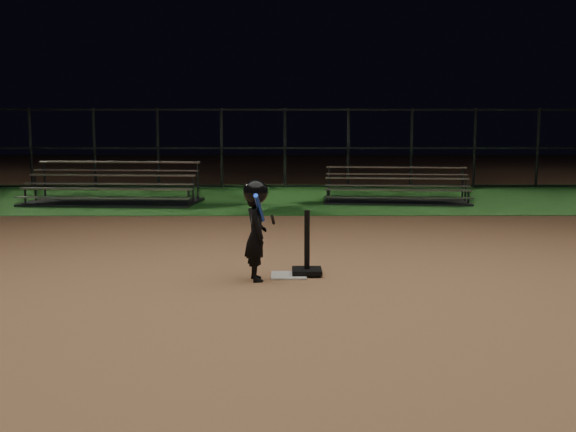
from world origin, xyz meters
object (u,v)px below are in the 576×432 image
object	(u,v)px
home_plate	(289,275)
bleacher_left	(113,195)
bleacher_right	(396,195)
batting_tee	(307,262)
child_batter	(256,227)

from	to	relation	value
home_plate	bleacher_left	distance (m)	9.50
bleacher_right	batting_tee	bearing A→B (deg)	-100.33
batting_tee	bleacher_left	size ratio (longest dim) A/B	0.19
batting_tee	bleacher_right	bearing A→B (deg)	73.29
batting_tee	child_batter	distance (m)	0.86
home_plate	bleacher_left	size ratio (longest dim) A/B	0.10
batting_tee	bleacher_right	size ratio (longest dim) A/B	0.22
child_batter	bleacher_left	xyz separation A→B (m)	(-3.91, 8.68, -0.45)
batting_tee	bleacher_right	distance (m)	9.00
child_batter	bleacher_left	distance (m)	9.53
bleacher_right	bleacher_left	bearing A→B (deg)	-171.71
home_plate	batting_tee	xyz separation A→B (m)	(0.24, 0.08, 0.17)
child_batter	batting_tee	bearing A→B (deg)	-78.72
bleacher_left	bleacher_right	distance (m)	7.14
home_plate	child_batter	world-z (taller)	child_batter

